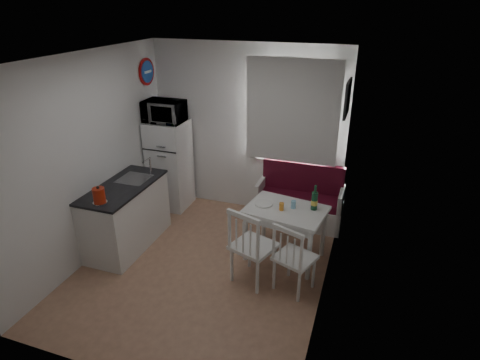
# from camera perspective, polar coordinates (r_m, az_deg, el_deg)

# --- Properties ---
(floor) EXTENTS (3.00, 3.50, 0.02)m
(floor) POSITION_cam_1_polar(r_m,az_deg,el_deg) (5.30, -5.12, -12.14)
(floor) COLOR #9D6F53
(floor) RESTS_ON ground
(ceiling) EXTENTS (3.00, 3.50, 0.02)m
(ceiling) POSITION_cam_1_polar(r_m,az_deg,el_deg) (4.29, -6.46, 16.97)
(ceiling) COLOR white
(ceiling) RESTS_ON wall_back
(wall_back) EXTENTS (3.00, 0.02, 2.60)m
(wall_back) POSITION_cam_1_polar(r_m,az_deg,el_deg) (6.17, 1.00, 7.04)
(wall_back) COLOR white
(wall_back) RESTS_ON floor
(wall_front) EXTENTS (3.00, 0.02, 2.60)m
(wall_front) POSITION_cam_1_polar(r_m,az_deg,el_deg) (3.33, -18.32, -10.67)
(wall_front) COLOR white
(wall_front) RESTS_ON floor
(wall_left) EXTENTS (0.02, 3.50, 2.60)m
(wall_left) POSITION_cam_1_polar(r_m,az_deg,el_deg) (5.41, -20.39, 2.88)
(wall_left) COLOR white
(wall_left) RESTS_ON floor
(wall_right) EXTENTS (0.02, 3.50, 2.60)m
(wall_right) POSITION_cam_1_polar(r_m,az_deg,el_deg) (4.28, 12.91, -1.78)
(wall_right) COLOR white
(wall_right) RESTS_ON floor
(window) EXTENTS (1.22, 0.06, 1.47)m
(window) POSITION_cam_1_polar(r_m,az_deg,el_deg) (5.88, 7.51, 9.25)
(window) COLOR white
(window) RESTS_ON wall_back
(curtain) EXTENTS (1.35, 0.02, 1.50)m
(curtain) POSITION_cam_1_polar(r_m,az_deg,el_deg) (5.80, 7.39, 9.56)
(curtain) COLOR silver
(curtain) RESTS_ON wall_back
(kitchen_counter) EXTENTS (0.62, 1.32, 1.16)m
(kitchen_counter) POSITION_cam_1_polar(r_m,az_deg,el_deg) (5.69, -15.82, -4.80)
(kitchen_counter) COLOR white
(kitchen_counter) RESTS_ON floor
(wall_sign) EXTENTS (0.03, 0.40, 0.40)m
(wall_sign) POSITION_cam_1_polar(r_m,az_deg,el_deg) (6.31, -13.08, 14.77)
(wall_sign) COLOR #1B49A2
(wall_sign) RESTS_ON wall_left
(picture_frame) EXTENTS (0.04, 0.52, 0.42)m
(picture_frame) POSITION_cam_1_polar(r_m,az_deg,el_deg) (5.08, 15.00, 11.17)
(picture_frame) COLOR black
(picture_frame) RESTS_ON wall_right
(bench) EXTENTS (1.28, 0.49, 0.92)m
(bench) POSITION_cam_1_polar(r_m,az_deg,el_deg) (6.14, 8.44, -3.44)
(bench) COLOR white
(bench) RESTS_ON floor
(dining_table) EXTENTS (1.07, 0.83, 0.73)m
(dining_table) POSITION_cam_1_polar(r_m,az_deg,el_deg) (5.13, 6.53, -4.89)
(dining_table) COLOR white
(dining_table) RESTS_ON floor
(chair_left) EXTENTS (0.59, 0.58, 0.53)m
(chair_left) POSITION_cam_1_polar(r_m,az_deg,el_deg) (4.64, 1.58, -8.65)
(chair_left) COLOR white
(chair_left) RESTS_ON floor
(chair_right) EXTENTS (0.54, 0.53, 0.48)m
(chair_right) POSITION_cam_1_polar(r_m,az_deg,el_deg) (4.59, 7.68, -10.28)
(chair_right) COLOR white
(chair_right) RESTS_ON floor
(fridge) EXTENTS (0.57, 0.57, 1.44)m
(fridge) POSITION_cam_1_polar(r_m,az_deg,el_deg) (6.51, -9.94, 2.18)
(fridge) COLOR white
(fridge) RESTS_ON floor
(microwave) EXTENTS (0.59, 0.40, 0.33)m
(microwave) POSITION_cam_1_polar(r_m,az_deg,el_deg) (6.20, -10.75, 9.57)
(microwave) COLOR white
(microwave) RESTS_ON fridge
(kettle) EXTENTS (0.17, 0.17, 0.23)m
(kettle) POSITION_cam_1_polar(r_m,az_deg,el_deg) (5.04, -19.41, -2.10)
(kettle) COLOR #B0230E
(kettle) RESTS_ON kitchen_counter
(wine_bottle) EXTENTS (0.08, 0.08, 0.33)m
(wine_bottle) POSITION_cam_1_polar(r_m,az_deg,el_deg) (5.05, 10.58, -2.47)
(wine_bottle) COLOR #164629
(wine_bottle) RESTS_ON dining_table
(drinking_glass_orange) EXTENTS (0.06, 0.06, 0.10)m
(drinking_glass_orange) POSITION_cam_1_polar(r_m,az_deg,el_deg) (5.03, 5.92, -3.77)
(drinking_glass_orange) COLOR orange
(drinking_glass_orange) RESTS_ON dining_table
(drinking_glass_blue) EXTENTS (0.06, 0.06, 0.10)m
(drinking_glass_blue) POSITION_cam_1_polar(r_m,az_deg,el_deg) (5.09, 7.61, -3.46)
(drinking_glass_blue) COLOR #8CCBEE
(drinking_glass_blue) RESTS_ON dining_table
(plate) EXTENTS (0.23, 0.23, 0.02)m
(plate) POSITION_cam_1_polar(r_m,az_deg,el_deg) (5.16, 3.38, -3.40)
(plate) COLOR white
(plate) RESTS_ON dining_table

